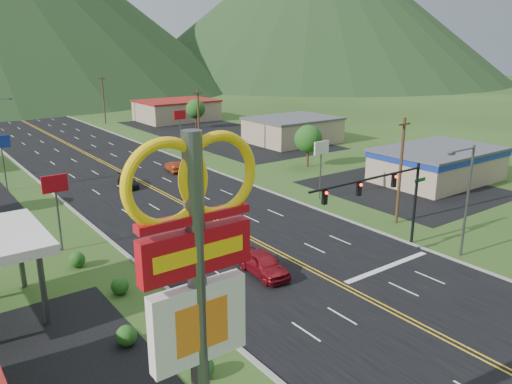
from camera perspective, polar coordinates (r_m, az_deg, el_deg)
ground at (r=30.40m, az=26.92°, el=-17.85°), size 500.00×500.00×0.00m
road at (r=30.40m, az=26.92°, el=-17.85°), size 20.00×460.00×0.04m
pylon_sign at (r=15.42m, az=-6.76°, el=-10.48°), size 4.32×0.60×14.00m
traffic_signal at (r=40.06m, az=14.51°, el=0.12°), size 13.10×0.43×7.00m
streetlight_east at (r=41.68m, az=22.86°, el=-0.25°), size 3.28×0.25×9.00m
building_east_near at (r=65.58m, az=20.07°, el=3.17°), size 15.40×10.40×4.10m
building_east_mid at (r=86.75m, az=4.21°, el=7.10°), size 14.40×11.40×4.30m
building_east_far at (r=113.46m, az=-9.05°, el=9.21°), size 16.40×12.40×4.50m
pole_sign_west_a at (r=42.69m, az=-21.93°, el=0.05°), size 2.00×0.18×6.40m
pole_sign_west_b at (r=63.79m, az=-27.10°, el=4.56°), size 2.00×0.18×6.40m
pole_sign_east_a at (r=54.00m, az=7.47°, el=4.38°), size 2.00×0.18×6.40m
pole_sign_east_b at (r=79.84m, az=-8.70°, el=8.24°), size 2.00×0.18×6.40m
tree_east_a at (r=68.85m, az=5.99°, el=6.06°), size 3.84×3.84×5.82m
tree_east_b at (r=101.83m, az=-6.93°, el=9.40°), size 3.84×3.84×5.82m
utility_pole_a at (r=47.85m, az=16.18°, el=2.38°), size 1.60×0.28×10.00m
utility_pole_b at (r=75.73m, az=-6.57°, el=7.94°), size 1.60×0.28×10.00m
utility_pole_c at (r=111.97m, az=-17.02°, el=10.09°), size 1.60×0.28×10.00m
utility_pole_d at (r=150.14m, az=-22.31°, el=11.05°), size 1.60×0.28×10.00m
mountain_ne at (r=253.85m, az=6.75°, el=20.63°), size 180.00×180.00×70.00m
car_red_near at (r=36.84m, az=0.82°, el=-8.23°), size 2.38×5.14×1.71m
car_dark_mid at (r=61.00m, az=-14.41°, el=1.14°), size 2.56×4.70×1.29m
car_red_far at (r=67.18m, az=-9.36°, el=2.85°), size 2.08×4.22×1.33m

